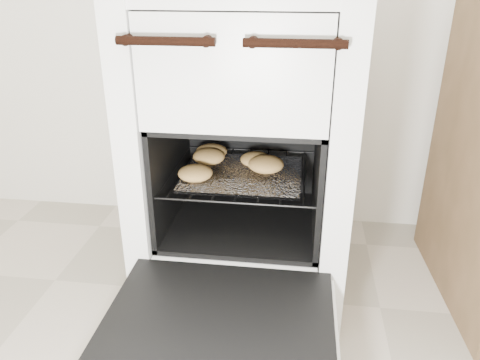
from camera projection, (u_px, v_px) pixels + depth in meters
The scene contains 5 objects.
stove at pixel (246, 146), 1.36m from camera, with size 0.57×0.63×0.87m.
oven_door at pixel (219, 322), 1.02m from camera, with size 0.51×0.40×0.04m.
oven_rack at pixel (244, 173), 1.33m from camera, with size 0.42×0.40×0.01m.
foil_sheet at pixel (243, 174), 1.31m from camera, with size 0.32×0.28×0.01m, color white.
baked_rolls at pixel (229, 161), 1.33m from camera, with size 0.32×0.29×0.04m.
Camera 1 is at (0.07, -0.09, 0.89)m, focal length 35.00 mm.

